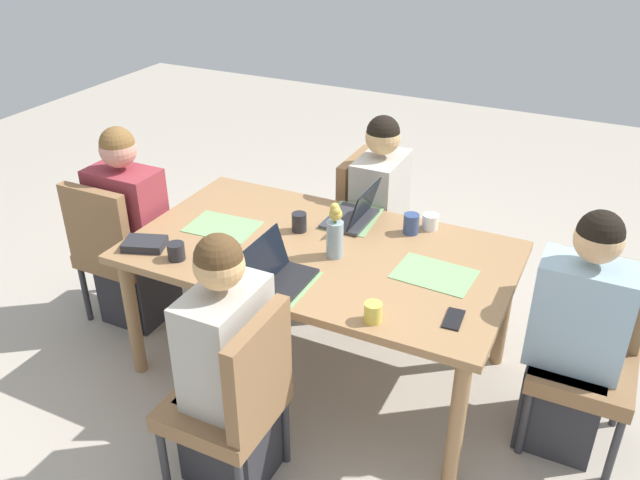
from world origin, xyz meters
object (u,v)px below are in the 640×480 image
(chair_head_left_left_far, at_px, (589,346))
(flower_vase, at_px, (335,232))
(coffee_mug_centre_left, at_px, (411,224))
(person_near_left_mid, at_px, (379,223))
(laptop_far_right_near, at_px, (277,274))
(book_red_cover, at_px, (145,244))
(dining_table, at_px, (320,261))
(person_far_right_near, at_px, (229,376))
(chair_head_right_left_near, at_px, (116,246))
(person_head_left_left_far, at_px, (574,347))
(phone_black, at_px, (454,319))
(coffee_mug_centre_right, at_px, (299,222))
(chair_far_right_near, at_px, (237,396))
(coffee_mug_far_left, at_px, (373,312))
(chair_near_left_mid, at_px, (371,220))
(coffee_mug_near_left, at_px, (176,251))
(person_head_right_left_near, at_px, (132,238))
(laptop_near_left_mid, at_px, (354,214))
(coffee_mug_near_right, at_px, (430,222))

(chair_head_left_left_far, distance_m, flower_vase, 1.26)
(flower_vase, bearing_deg, coffee_mug_centre_left, -123.44)
(person_near_left_mid, xyz_separation_m, coffee_mug_centre_left, (-0.33, 0.41, 0.26))
(laptop_far_right_near, height_order, book_red_cover, laptop_far_right_near)
(dining_table, distance_m, book_red_cover, 0.88)
(person_far_right_near, relative_size, book_red_cover, 5.97)
(chair_head_right_left_near, distance_m, person_near_left_mid, 1.54)
(person_head_left_left_far, height_order, phone_black, person_head_left_left_far)
(chair_head_right_left_near, height_order, coffee_mug_centre_right, chair_head_right_left_near)
(dining_table, relative_size, chair_far_right_near, 2.09)
(laptop_far_right_near, relative_size, coffee_mug_far_left, 3.73)
(coffee_mug_centre_right, height_order, coffee_mug_far_left, coffee_mug_centre_right)
(chair_head_right_left_near, distance_m, person_head_left_left_far, 2.49)
(dining_table, distance_m, phone_black, 0.82)
(chair_near_left_mid, bearing_deg, chair_head_right_left_near, 37.91)
(coffee_mug_near_left, relative_size, phone_black, 0.56)
(person_head_right_left_near, height_order, person_near_left_mid, same)
(coffee_mug_centre_left, bearing_deg, coffee_mug_centre_right, 23.54)
(dining_table, height_order, person_head_right_left_near, person_head_right_left_near)
(chair_near_left_mid, distance_m, flower_vase, 0.94)
(chair_head_left_left_far, distance_m, person_far_right_near, 1.61)
(coffee_mug_near_left, relative_size, book_red_cover, 0.42)
(coffee_mug_centre_right, bearing_deg, chair_near_left_mid, -100.34)
(person_head_left_left_far, bearing_deg, chair_head_right_left_near, 3.33)
(dining_table, xyz_separation_m, chair_head_right_left_near, (1.25, 0.11, -0.16))
(chair_head_left_left_far, distance_m, coffee_mug_far_left, 1.04)
(laptop_near_left_mid, bearing_deg, coffee_mug_centre_right, 45.94)
(person_near_left_mid, relative_size, person_far_right_near, 1.00)
(person_far_right_near, height_order, coffee_mug_far_left, person_far_right_near)
(person_head_left_left_far, distance_m, laptop_far_right_near, 1.36)
(person_near_left_mid, bearing_deg, chair_head_right_left_near, 34.44)
(book_red_cover, bearing_deg, dining_table, -174.82)
(person_far_right_near, bearing_deg, book_red_cover, -29.82)
(person_head_left_left_far, height_order, coffee_mug_centre_left, person_head_left_left_far)
(chair_head_right_left_near, xyz_separation_m, coffee_mug_centre_right, (-1.07, -0.23, 0.29))
(coffee_mug_far_left, distance_m, phone_black, 0.34)
(laptop_near_left_mid, bearing_deg, coffee_mug_near_left, 50.27)
(person_near_left_mid, distance_m, coffee_mug_near_left, 1.32)
(chair_head_right_left_near, xyz_separation_m, phone_black, (-2.01, 0.18, 0.24))
(flower_vase, bearing_deg, coffee_mug_centre_right, -29.37)
(flower_vase, relative_size, coffee_mug_centre_right, 2.85)
(chair_far_right_near, relative_size, laptop_near_left_mid, 2.81)
(chair_head_left_left_far, bearing_deg, person_near_left_mid, -27.16)
(person_head_left_left_far, distance_m, coffee_mug_centre_right, 1.44)
(person_head_left_left_far, relative_size, coffee_mug_centre_right, 12.00)
(coffee_mug_near_right, height_order, coffee_mug_far_left, coffee_mug_far_left)
(laptop_near_left_mid, xyz_separation_m, coffee_mug_centre_left, (-0.31, -0.01, 0.01))
(chair_head_left_left_far, bearing_deg, laptop_far_right_near, 19.47)
(chair_near_left_mid, xyz_separation_m, laptop_near_left_mid, (-0.09, 0.48, 0.28))
(person_head_left_left_far, distance_m, book_red_cover, 2.08)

